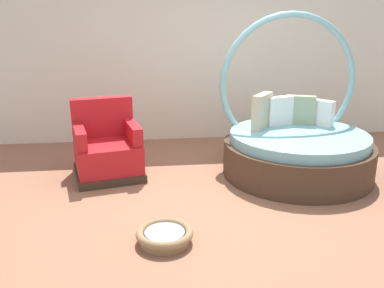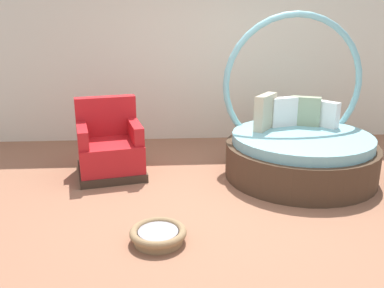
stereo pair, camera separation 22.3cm
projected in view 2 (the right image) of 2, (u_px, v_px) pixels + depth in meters
ground_plane at (221, 204)px, 4.52m from camera, size 8.00×8.00×0.02m
back_wall at (201, 57)px, 6.55m from camera, size 8.00×0.12×2.60m
round_daybed at (299, 145)px, 5.23m from camera, size 1.84×1.84×1.98m
red_armchair at (110, 148)px, 5.28m from camera, size 0.95×0.95×0.94m
pet_basket at (158, 235)px, 3.74m from camera, size 0.51×0.51×0.13m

